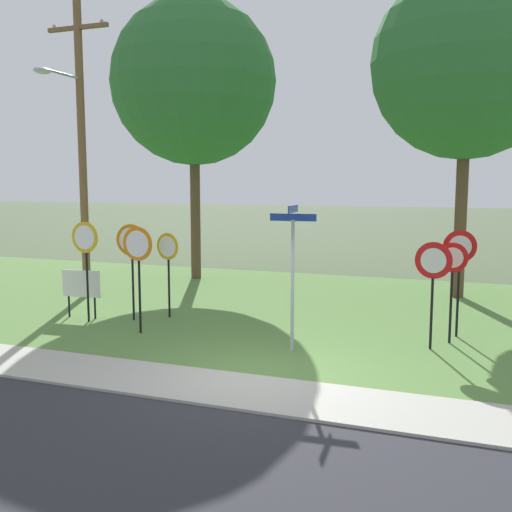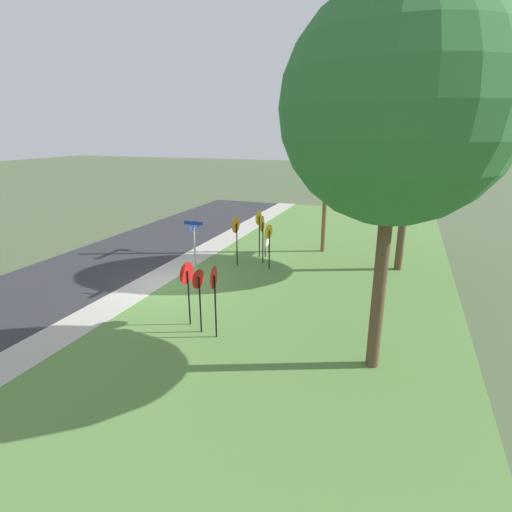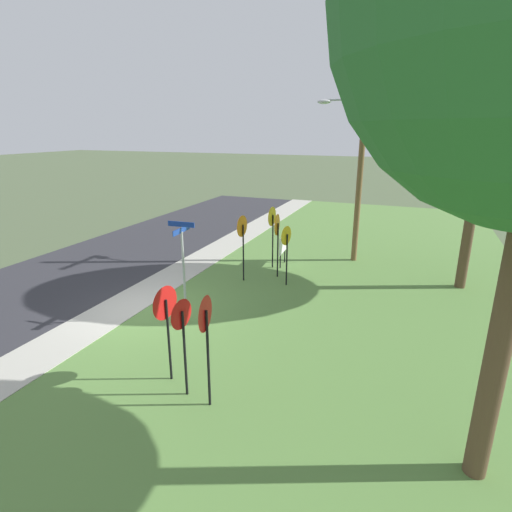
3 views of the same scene
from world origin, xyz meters
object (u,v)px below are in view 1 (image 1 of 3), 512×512
(stop_sign_far_left, at_px, (168,257))
(oak_tree_right, at_px, (467,63))
(utility_pole, at_px, (79,135))
(notice_board, at_px, (81,286))
(yield_sign_far_left, at_px, (452,269))
(stop_sign_near_left, at_px, (85,249))
(stop_sign_near_right, at_px, (131,250))
(street_name_post, at_px, (293,266))
(oak_tree_left, at_px, (194,82))
(yield_sign_near_left, at_px, (460,258))
(yield_sign_near_right, at_px, (433,270))
(stop_sign_far_center, at_px, (138,256))

(stop_sign_far_left, bearing_deg, oak_tree_right, 49.63)
(utility_pole, relative_size, notice_board, 7.35)
(yield_sign_far_left, xyz_separation_m, oak_tree_right, (0.05, 5.59, 5.34))
(utility_pole, bearing_deg, stop_sign_near_left, -52.31)
(stop_sign_near_right, bearing_deg, stop_sign_near_left, -156.29)
(street_name_post, distance_m, oak_tree_right, 9.55)
(yield_sign_far_left, height_order, oak_tree_left, oak_tree_left)
(oak_tree_right, bearing_deg, notice_board, -145.25)
(yield_sign_far_left, bearing_deg, street_name_post, -141.03)
(yield_sign_near_left, bearing_deg, oak_tree_right, 83.57)
(oak_tree_left, bearing_deg, yield_sign_far_left, -33.59)
(stop_sign_far_left, relative_size, yield_sign_near_right, 0.97)
(yield_sign_far_left, distance_m, street_name_post, 3.55)
(stop_sign_far_center, height_order, yield_sign_near_left, stop_sign_far_center)
(utility_pole, height_order, oak_tree_right, oak_tree_right)
(stop_sign_far_left, distance_m, yield_sign_near_left, 7.12)
(stop_sign_near_right, relative_size, street_name_post, 0.81)
(stop_sign_near_left, bearing_deg, street_name_post, -4.95)
(stop_sign_far_center, height_order, oak_tree_right, oak_tree_right)
(stop_sign_near_right, height_order, stop_sign_far_center, stop_sign_far_center)
(stop_sign_far_left, relative_size, notice_board, 1.77)
(street_name_post, xyz_separation_m, oak_tree_left, (-6.04, 7.85, 5.23))
(stop_sign_near_left, bearing_deg, oak_tree_right, 39.99)
(yield_sign_far_left, height_order, utility_pole, utility_pole)
(stop_sign_far_center, xyz_separation_m, yield_sign_far_left, (6.82, 1.59, -0.19))
(yield_sign_far_left, height_order, notice_board, yield_sign_far_left)
(notice_board, bearing_deg, street_name_post, -13.92)
(stop_sign_far_center, xyz_separation_m, street_name_post, (3.77, -0.22, -0.02))
(oak_tree_left, bearing_deg, stop_sign_far_left, -70.37)
(oak_tree_left, bearing_deg, stop_sign_far_center, -73.44)
(stop_sign_near_right, height_order, notice_board, stop_sign_near_right)
(yield_sign_near_left, relative_size, oak_tree_right, 0.25)
(stop_sign_far_center, height_order, utility_pole, utility_pole)
(stop_sign_near_left, height_order, street_name_post, street_name_post)
(yield_sign_near_right, distance_m, street_name_post, 2.93)
(street_name_post, bearing_deg, yield_sign_far_left, 27.12)
(stop_sign_near_right, height_order, oak_tree_right, oak_tree_right)
(yield_sign_near_left, bearing_deg, oak_tree_left, 142.22)
(stop_sign_near_left, relative_size, street_name_post, 0.83)
(yield_sign_far_left, distance_m, utility_pole, 11.53)
(stop_sign_near_left, xyz_separation_m, stop_sign_near_right, (0.98, 0.55, -0.05))
(stop_sign_near_right, xyz_separation_m, stop_sign_far_left, (0.71, 0.59, -0.20))
(stop_sign_near_left, distance_m, oak_tree_right, 12.10)
(yield_sign_near_right, xyz_separation_m, oak_tree_left, (-8.73, 6.67, 5.34))
(stop_sign_far_left, relative_size, oak_tree_right, 0.23)
(yield_sign_far_left, distance_m, oak_tree_right, 7.74)
(stop_sign_near_right, bearing_deg, oak_tree_right, 32.97)
(stop_sign_near_right, bearing_deg, yield_sign_near_right, -6.28)
(utility_pole, xyz_separation_m, notice_board, (1.82, -2.57, -4.11))
(stop_sign_far_left, bearing_deg, oak_tree_left, 121.00)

